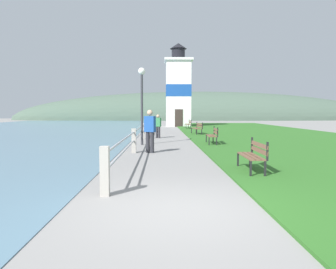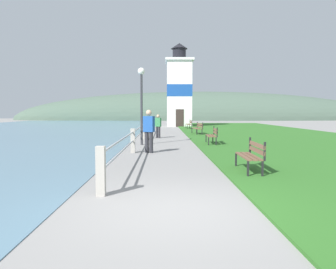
# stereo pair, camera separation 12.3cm
# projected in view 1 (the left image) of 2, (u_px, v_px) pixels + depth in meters

# --- Properties ---
(ground_plane) EXTENTS (160.00, 160.00, 0.00)m
(ground_plane) POSITION_uv_depth(u_px,v_px,m) (177.00, 210.00, 5.69)
(ground_plane) COLOR gray
(grass_verge) EXTENTS (12.00, 51.43, 0.06)m
(grass_verge) POSITION_uv_depth(u_px,v_px,m) (272.00, 136.00, 22.95)
(grass_verge) COLOR #2D6623
(grass_verge) RESTS_ON ground_plane
(seawall_railing) EXTENTS (0.18, 28.32, 1.02)m
(seawall_railing) POSITION_uv_depth(u_px,v_px,m) (143.00, 129.00, 20.66)
(seawall_railing) COLOR #A8A399
(seawall_railing) RESTS_ON ground_plane
(park_bench_near) EXTENTS (0.51, 1.63, 0.94)m
(park_bench_near) POSITION_uv_depth(u_px,v_px,m) (254.00, 154.00, 9.16)
(park_bench_near) COLOR brown
(park_bench_near) RESTS_ON ground_plane
(park_bench_midway) EXTENTS (0.56, 1.69, 0.94)m
(park_bench_midway) POSITION_uv_depth(u_px,v_px,m) (213.00, 134.00, 17.00)
(park_bench_midway) COLOR brown
(park_bench_midway) RESTS_ON ground_plane
(park_bench_far) EXTENTS (0.68, 1.93, 0.94)m
(park_bench_far) POSITION_uv_depth(u_px,v_px,m) (198.00, 127.00, 24.52)
(park_bench_far) COLOR brown
(park_bench_far) RESTS_ON ground_plane
(park_bench_by_lighthouse) EXTENTS (0.52, 1.75, 0.94)m
(park_bench_by_lighthouse) POSITION_uv_depth(u_px,v_px,m) (189.00, 124.00, 32.83)
(park_bench_by_lighthouse) COLOR brown
(park_bench_by_lighthouse) RESTS_ON ground_plane
(lighthouse) EXTENTS (3.24, 3.24, 9.64)m
(lighthouse) POSITION_uv_depth(u_px,v_px,m) (178.00, 90.00, 38.11)
(lighthouse) COLOR white
(lighthouse) RESTS_ON ground_plane
(person_strolling) EXTENTS (0.42, 0.34, 1.53)m
(person_strolling) POSITION_uv_depth(u_px,v_px,m) (158.00, 125.00, 21.31)
(person_strolling) COLOR #28282D
(person_strolling) RESTS_ON ground_plane
(person_by_railing) EXTENTS (0.49, 0.39, 1.79)m
(person_by_railing) POSITION_uv_depth(u_px,v_px,m) (150.00, 130.00, 13.59)
(person_by_railing) COLOR #28282D
(person_by_railing) RESTS_ON ground_plane
(lamp_post) EXTENTS (0.36, 0.36, 3.96)m
(lamp_post) POSITION_uv_depth(u_px,v_px,m) (142.00, 92.00, 16.77)
(lamp_post) COLOR #333338
(lamp_post) RESTS_ON ground_plane
(distant_hillside) EXTENTS (80.00, 16.00, 12.00)m
(distant_hillside) POSITION_uv_depth(u_px,v_px,m) (200.00, 120.00, 69.98)
(distant_hillside) COLOR #475B4C
(distant_hillside) RESTS_ON ground_plane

